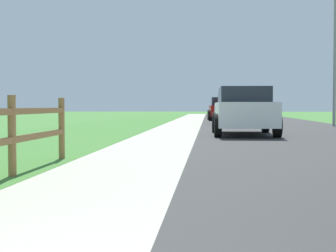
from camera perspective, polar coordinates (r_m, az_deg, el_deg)
ground_plane at (r=25.77m, az=3.78°, el=0.12°), size 120.00×120.00×0.00m
road_asphalt at (r=27.94m, az=11.03°, el=0.26°), size 7.00×66.00×0.01m
curb_concrete at (r=27.97m, az=-2.32°, el=0.30°), size 6.00×66.00×0.01m
grass_verge at (r=28.19m, az=-5.35°, el=0.31°), size 5.00×66.00×0.00m
parked_suv_white at (r=17.12m, az=8.52°, el=1.74°), size 2.09×4.61×1.59m
parked_car_black at (r=26.57m, az=7.44°, el=1.95°), size 2.10×4.56×1.66m
parked_car_red at (r=34.14m, az=6.31°, el=1.94°), size 2.21×4.45×1.54m
parked_car_silver at (r=42.10m, az=7.28°, el=1.96°), size 2.05×4.84×1.43m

